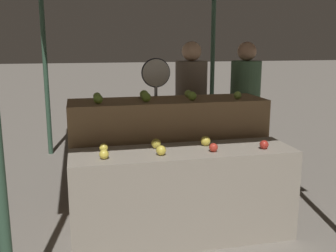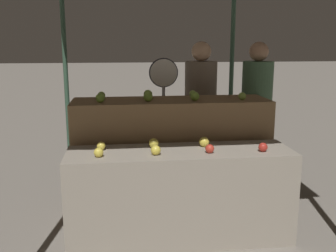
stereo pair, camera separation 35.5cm
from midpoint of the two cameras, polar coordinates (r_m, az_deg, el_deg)
The scene contains 20 objects.
ground_plane at distance 3.61m, azimuth 4.64°, elevation -15.89°, with size 60.00×60.00×0.00m, color gray.
display_counter_front at distance 3.44m, azimuth 4.76°, elevation -10.02°, with size 1.90×0.55×0.80m, color gray.
display_counter_back at distance 3.94m, azimuth 3.02°, elevation -4.42°, with size 1.90×0.55×1.14m, color olive.
apple_front_0 at distance 3.13m, azimuth -6.86°, elevation -3.88°, with size 0.08×0.08×0.08m, color yellow.
apple_front_1 at distance 3.16m, azimuth 1.42°, elevation -3.57°, with size 0.08×0.08×0.08m, color yellow.
apple_front_2 at distance 3.26m, azimuth 9.19°, elevation -3.31°, with size 0.07×0.07×0.07m, color red.
apple_front_3 at distance 3.40m, azimuth 16.56°, elevation -3.00°, with size 0.08×0.08×0.08m, color #B72D23.
apple_front_4 at distance 3.33m, azimuth -6.70°, elevation -2.93°, with size 0.07×0.07×0.07m, color yellow.
apple_front_5 at distance 3.37m, azimuth 0.92°, elevation -2.54°, with size 0.08×0.08×0.08m, color gold.
apple_front_6 at distance 3.45m, azimuth 8.23°, elevation -2.33°, with size 0.09×0.09×0.09m, color yellow.
apple_back_0 at distance 3.63m, azimuth -7.08°, elevation 4.02°, with size 0.09×0.09×0.09m, color #7AA338.
apple_back_1 at distance 3.68m, azimuth -0.14°, elevation 4.23°, with size 0.09×0.09×0.09m, color #7AA338.
apple_back_2 at distance 3.75m, azimuth 6.64°, elevation 4.29°, with size 0.09×0.09×0.09m, color #7AA338.
apple_back_3 at distance 3.87m, azimuth 13.32°, elevation 4.22°, with size 0.08×0.08×0.08m, color #8EB247.
apple_back_4 at distance 3.86m, azimuth -7.06°, elevation 4.42°, with size 0.07×0.07×0.07m, color #8EB247.
apple_back_5 at distance 3.87m, azimuth -0.30°, elevation 4.62°, with size 0.09×0.09×0.09m, color #8EB247.
apple_back_6 at distance 3.96m, azimuth 6.20°, elevation 4.62°, with size 0.07×0.07×0.07m, color #8EB247.
produce_scale at distance 4.32m, azimuth 1.72°, elevation 4.53°, with size 0.32×0.20×1.52m.
person_vendor_at_scale at distance 4.59m, azimuth 6.94°, elevation 3.09°, with size 0.46×0.46×1.70m.
person_customer_left at distance 4.78m, azimuth 14.81°, elevation 3.14°, with size 0.43×0.43×1.69m.
Camera 2 is at (-0.50, -3.15, 1.69)m, focal length 42.00 mm.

